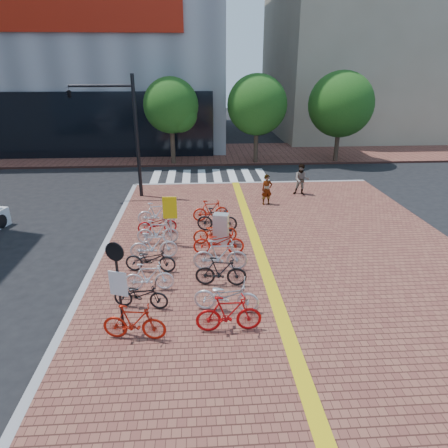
{
  "coord_description": "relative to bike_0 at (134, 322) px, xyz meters",
  "views": [
    {
      "loc": [
        -0.26,
        -11.29,
        6.72
      ],
      "look_at": [
        0.66,
        2.36,
        1.3
      ],
      "focal_mm": 32.0,
      "sensor_mm": 36.0,
      "label": 1
    }
  ],
  "objects": [
    {
      "name": "ground",
      "position": [
        1.97,
        2.63,
        -0.65
      ],
      "size": [
        120.0,
        120.0,
        0.0
      ],
      "primitive_type": "plane",
      "color": "black",
      "rests_on": "ground"
    },
    {
      "name": "sidewalk",
      "position": [
        4.97,
        -2.37,
        -0.57
      ],
      "size": [
        14.0,
        34.0,
        0.15
      ],
      "primitive_type": "cube",
      "color": "brown",
      "rests_on": "ground"
    },
    {
      "name": "tactile_strip",
      "position": [
        3.97,
        -2.37,
        -0.49
      ],
      "size": [
        0.4,
        34.0,
        0.01
      ],
      "primitive_type": "cube",
      "color": "gold",
      "rests_on": "sidewalk"
    },
    {
      "name": "kerb_west",
      "position": [
        -2.03,
        -2.37,
        -0.57
      ],
      "size": [
        0.25,
        34.0,
        0.15
      ],
      "primitive_type": "cube",
      "color": "gray",
      "rests_on": "ground"
    },
    {
      "name": "kerb_north",
      "position": [
        4.97,
        14.63,
        -0.57
      ],
      "size": [
        14.0,
        0.25,
        0.15
      ],
      "primitive_type": "cube",
      "color": "gray",
      "rests_on": "ground"
    },
    {
      "name": "far_sidewalk",
      "position": [
        1.97,
        23.63,
        -0.57
      ],
      "size": [
        70.0,
        8.0,
        0.15
      ],
      "primitive_type": "cube",
      "color": "brown",
      "rests_on": "ground"
    },
    {
      "name": "building_beige",
      "position": [
        19.97,
        34.63,
        8.35
      ],
      "size": [
        20.0,
        18.0,
        18.0
      ],
      "primitive_type": "cube",
      "color": "gray",
      "rests_on": "ground"
    },
    {
      "name": "crosswalk",
      "position": [
        2.47,
        16.63,
        -0.64
      ],
      "size": [
        7.5,
        4.0,
        0.01
      ],
      "color": "silver",
      "rests_on": "ground"
    },
    {
      "name": "street_trees",
      "position": [
        7.01,
        20.09,
        3.45
      ],
      "size": [
        16.2,
        4.6,
        6.35
      ],
      "color": "#38281E",
      "rests_on": "far_sidewalk"
    },
    {
      "name": "bike_0",
      "position": [
        0.0,
        0.0,
        0.0
      ],
      "size": [
        1.7,
        0.7,
        0.99
      ],
      "primitive_type": "imported",
      "rotation": [
        0.0,
        0.0,
        1.43
      ],
      "color": "#B01B0C",
      "rests_on": "sidewalk"
    },
    {
      "name": "bike_1",
      "position": [
        -0.02,
        1.45,
        -0.07
      ],
      "size": [
        1.71,
        0.88,
        0.85
      ],
      "primitive_type": "imported",
      "rotation": [
        0.0,
        0.0,
        1.37
      ],
      "color": "black",
      "rests_on": "sidewalk"
    },
    {
      "name": "bike_2",
      "position": [
        0.12,
        2.39,
        -0.03
      ],
      "size": [
        1.57,
        0.48,
        0.94
      ],
      "primitive_type": "imported",
      "rotation": [
        0.0,
        0.0,
        1.6
      ],
      "color": "white",
      "rests_on": "sidewalk"
    },
    {
      "name": "bike_3",
      "position": [
        0.03,
        3.66,
        -0.04
      ],
      "size": [
        1.81,
        0.85,
        0.92
      ],
      "primitive_type": "imported",
      "rotation": [
        0.0,
        0.0,
        1.43
      ],
      "color": "black",
      "rests_on": "sidewalk"
    },
    {
      "name": "bike_4",
      "position": [
        0.05,
        4.63,
        0.02
      ],
      "size": [
        1.75,
        0.61,
        1.03
      ],
      "primitive_type": "imported",
      "rotation": [
        0.0,
        0.0,
        1.65
      ],
      "color": "silver",
      "rests_on": "sidewalk"
    },
    {
      "name": "bike_5",
      "position": [
        0.07,
        5.98,
        -0.0
      ],
      "size": [
        1.64,
        0.48,
        0.98
      ],
      "primitive_type": "imported",
      "rotation": [
        0.0,
        0.0,
        1.58
      ],
      "color": "silver",
      "rests_on": "sidewalk"
    },
    {
      "name": "bike_6",
      "position": [
        -0.04,
        7.04,
        -0.07
      ],
      "size": [
        1.69,
        0.8,
        0.85
      ],
      "primitive_type": "imported",
      "rotation": [
        0.0,
        0.0,
        1.72
      ],
      "color": "#A70B0E",
      "rests_on": "sidewalk"
    },
    {
      "name": "bike_7",
      "position": [
        -0.14,
        8.07,
        0.02
      ],
      "size": [
        1.76,
        0.76,
        1.02
      ],
      "primitive_type": "imported",
      "rotation": [
        0.0,
        0.0,
        1.74
      ],
      "color": "silver",
      "rests_on": "sidewalk"
    },
    {
      "name": "bike_8",
      "position": [
        2.44,
        0.17,
        0.03
      ],
      "size": [
        1.75,
        0.5,
        1.05
      ],
      "primitive_type": "imported",
      "rotation": [
        0.0,
        0.0,
        1.58
      ],
      "color": "#B80D0E",
      "rests_on": "sidewalk"
    },
    {
      "name": "bike_9",
      "position": [
        2.44,
        1.12,
        -0.0
      ],
      "size": [
        1.96,
        0.99,
        0.99
      ],
      "primitive_type": "imported",
      "rotation": [
        0.0,
        0.0,
        1.39
      ],
      "color": "silver",
      "rests_on": "sidewalk"
    },
    {
      "name": "bike_10",
      "position": [
        2.37,
        2.56,
        -0.0
      ],
      "size": [
        1.69,
        0.66,
        0.99
      ],
      "primitive_type": "imported",
      "rotation": [
        0.0,
        0.0,
        1.45
      ],
      "color": "black",
      "rests_on": "sidewalk"
    },
    {
      "name": "bike_11",
      "position": [
        2.41,
        3.58,
        0.06
      ],
      "size": [
        1.9,
        0.65,
        1.12
      ],
      "primitive_type": "imported",
      "rotation": [
        0.0,
        0.0,
        1.51
      ],
      "color": "#BAB9BE",
      "rests_on": "sidewalk"
    },
    {
      "name": "bike_12",
      "position": [
        2.43,
        4.86,
        0.0
      ],
      "size": [
        1.92,
        0.74,
        1.0
      ],
      "primitive_type": "imported",
      "rotation": [
        0.0,
        0.0,
        1.53
      ],
      "color": "red",
      "rests_on": "sidewalk"
    },
    {
      "name": "bike_13",
      "position": [
        2.34,
        5.91,
        -0.03
      ],
      "size": [
        1.84,
        0.86,
        0.93
      ],
      "primitive_type": "imported",
      "rotation": [
        0.0,
        0.0,
        1.72
      ],
      "color": "#A41E0B",
      "rests_on": "sidewalk"
    },
    {
      "name": "bike_14",
      "position": [
        2.49,
        7.13,
        0.02
      ],
      "size": [
        1.76,
        0.71,
        1.03
      ],
      "primitive_type": "imported",
      "rotation": [
        0.0,
        0.0,
        1.44
      ],
      "color": "black",
      "rests_on": "sidewalk"
    },
    {
      "name": "bike_15",
      "position": [
        2.26,
        8.36,
        -0.01
      ],
      "size": [
        1.67,
        0.67,
        0.98
      ],
      "primitive_type": "imported",
      "rotation": [
        0.0,
        0.0,
        1.7
      ],
      "color": "red",
      "rests_on": "sidewalk"
    },
    {
      "name": "pedestrian_a",
      "position": [
        5.17,
        10.5,
        0.27
      ],
      "size": [
        0.63,
        0.48,
        1.54
      ],
      "primitive_type": "imported",
      "rotation": [
        0.0,
        0.0,
        0.22
      ],
      "color": "gray",
      "rests_on": "sidewalk"
    },
    {
      "name": "pedestrian_b",
      "position": [
        7.33,
        12.01,
        0.35
      ],
      "size": [
        0.95,
        0.82,
        1.69
      ],
      "primitive_type": "imported",
      "rotation": [
        0.0,
        0.0,
        -0.25
      ],
      "color": "#4D5462",
      "rests_on": "sidewalk"
    },
    {
      "name": "utility_box",
      "position": [
        2.57,
        5.76,
        0.13
      ],
      "size": [
        0.66,
        0.55,
        1.26
      ],
      "primitive_type": "cube",
      "rotation": [
        0.0,
        0.0,
        -0.25
      ],
      "color": "silver",
      "rests_on": "sidewalk"
    },
    {
      "name": "yellow_sign",
      "position": [
        0.62,
        5.78,
        0.88
      ],
      "size": [
        0.54,
        0.13,
        1.99
      ],
      "color": "#B7B7BC",
      "rests_on": "sidewalk"
    },
    {
      "name": "notice_sign",
      "position": [
        -0.33,
        0.18,
        1.19
      ],
      "size": [
        0.48,
        0.2,
        2.67
      ],
      "color": "black",
      "rests_on": "sidewalk"
    },
    {
      "name": "traffic_light_pole",
      "position": [
        -2.82,
        12.34,
        3.81
      ],
      "size": [
        3.35,
        1.29,
        6.25
      ],
      "color": "black",
      "rests_on": "sidewalk"
    }
  ]
}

